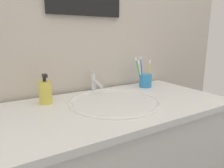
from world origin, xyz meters
name	(u,v)px	position (x,y,z in m)	size (l,w,h in m)	color
tiled_wall_back	(84,30)	(0.00, 0.35, 1.20)	(2.40, 0.04, 2.40)	beige
sink_basin	(115,109)	(0.02, 0.02, 0.79)	(0.48, 0.48, 0.12)	white
faucet	(95,82)	(0.02, 0.25, 0.89)	(0.02, 0.15, 0.12)	silver
toothbrush_cup	(145,81)	(0.37, 0.19, 0.87)	(0.08, 0.08, 0.09)	#338CCC
toothbrush_blue	(141,69)	(0.38, 0.25, 0.95)	(0.02, 0.06, 0.20)	blue
toothbrush_green	(138,70)	(0.33, 0.23, 0.95)	(0.05, 0.04, 0.19)	green
toothbrush_white	(140,72)	(0.33, 0.20, 0.94)	(0.04, 0.02, 0.18)	white
toothbrush_yellow	(149,71)	(0.40, 0.20, 0.93)	(0.04, 0.03, 0.17)	yellow
soap_dispenser	(45,92)	(-0.29, 0.18, 0.89)	(0.06, 0.06, 0.15)	#DBCC4C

